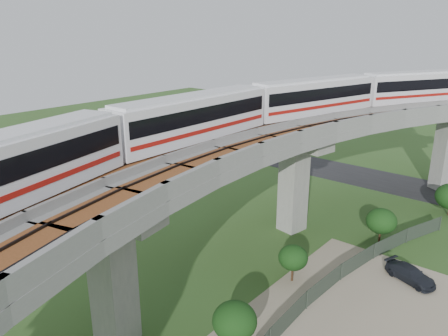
{
  "coord_description": "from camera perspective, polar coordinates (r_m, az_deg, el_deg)",
  "views": [
    {
      "loc": [
        20.7,
        -23.8,
        18.9
      ],
      "look_at": [
        -1.78,
        3.29,
        7.5
      ],
      "focal_mm": 35.0,
      "sensor_mm": 36.0,
      "label": 1
    }
  ],
  "objects": [
    {
      "name": "tree_1",
      "position": [
        42.1,
        19.87,
        -6.54
      ],
      "size": [
        2.73,
        2.73,
        3.38
      ],
      "color": "#382314",
      "rests_on": "ground"
    },
    {
      "name": "viaduct",
      "position": [
        30.79,
        4.14,
        -0.76
      ],
      "size": [
        19.58,
        73.98,
        11.4
      ],
      "color": "#99968E",
      "rests_on": "ground"
    },
    {
      "name": "tree_3",
      "position": [
        27.59,
        1.39,
        -19.35
      ],
      "size": [
        2.72,
        2.72,
        3.35
      ],
      "color": "#382314",
      "rests_on": "ground"
    },
    {
      "name": "car_dark",
      "position": [
        37.75,
        23.16,
        -12.62
      ],
      "size": [
        4.34,
        2.87,
        1.17
      ],
      "primitive_type": "imported",
      "rotation": [
        0.0,
        0.0,
        1.24
      ],
      "color": "black",
      "rests_on": "dirt_lot"
    },
    {
      "name": "tree_2",
      "position": [
        34.56,
        9.01,
        -11.49
      ],
      "size": [
        2.29,
        2.29,
        3.03
      ],
      "color": "#382314",
      "rests_on": "ground"
    },
    {
      "name": "fence",
      "position": [
        31.87,
        12.85,
        -17.28
      ],
      "size": [
        3.87,
        38.73,
        1.5
      ],
      "color": "#2D382D",
      "rests_on": "ground"
    },
    {
      "name": "metro_train",
      "position": [
        37.11,
        6.48,
        7.6
      ],
      "size": [
        13.9,
        60.92,
        3.64
      ],
      "color": "white",
      "rests_on": "ground"
    },
    {
      "name": "ground",
      "position": [
        36.78,
        -1.18,
        -12.99
      ],
      "size": [
        160.0,
        160.0,
        0.0
      ],
      "primitive_type": "plane",
      "color": "#355321",
      "rests_on": "ground"
    },
    {
      "name": "asphalt_road",
      "position": [
        60.66,
        17.68,
        -1.07
      ],
      "size": [
        60.0,
        8.0,
        0.03
      ],
      "primitive_type": "cube",
      "color": "#232326",
      "rests_on": "ground"
    }
  ]
}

